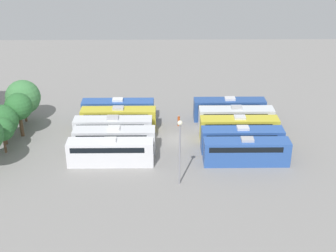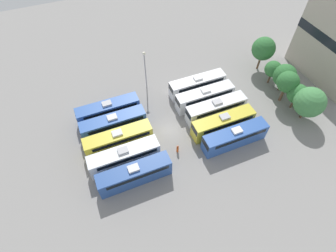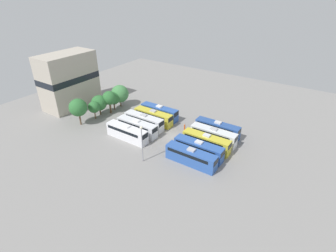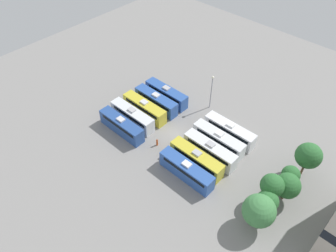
{
  "view_description": "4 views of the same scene",
  "coord_description": "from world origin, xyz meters",
  "views": [
    {
      "loc": [
        -60.14,
        1.91,
        30.74
      ],
      "look_at": [
        -1.55,
        1.22,
        2.9
      ],
      "focal_mm": 50.0,
      "sensor_mm": 36.0,
      "label": 1
    },
    {
      "loc": [
        25.96,
        -10.96,
        36.7
      ],
      "look_at": [
        1.12,
        -0.72,
        2.72
      ],
      "focal_mm": 28.0,
      "sensor_mm": 36.0,
      "label": 2
    },
    {
      "loc": [
        -46.47,
        -29.68,
        33.31
      ],
      "look_at": [
        0.68,
        1.94,
        2.21
      ],
      "focal_mm": 28.0,
      "sensor_mm": 36.0,
      "label": 3
    },
    {
      "loc": [
        36.09,
        31.7,
        48.22
      ],
      "look_at": [
        0.67,
        -1.29,
        1.94
      ],
      "focal_mm": 35.0,
      "sensor_mm": 36.0,
      "label": 4
    }
  ],
  "objects": [
    {
      "name": "bus_5",
      "position": [
        -6.87,
        8.75,
        1.83
      ],
      "size": [
        2.52,
        11.13,
        3.68
      ],
      "color": "white",
      "rests_on": "ground_plane"
    },
    {
      "name": "tree_5",
      "position": [
        6.56,
        23.32,
        4.05
      ],
      "size": [
        5.3,
        5.3,
        6.71
      ],
      "color": "brown",
      "rests_on": "ground_plane"
    },
    {
      "name": "bus_1",
      "position": [
        -3.56,
        -8.83,
        1.83
      ],
      "size": [
        2.52,
        11.13,
        3.68
      ],
      "color": "#2D56A8",
      "rests_on": "ground_plane"
    },
    {
      "name": "tree_4",
      "position": [
        3.79,
        23.28,
        3.54
      ],
      "size": [
        3.65,
        3.65,
        5.38
      ],
      "color": "brown",
      "rests_on": "ground_plane"
    },
    {
      "name": "tree_3",
      "position": [
        1.45,
        22.52,
        4.63
      ],
      "size": [
        3.95,
        3.95,
        6.65
      ],
      "color": "brown",
      "rests_on": "ground_plane"
    },
    {
      "name": "ground_plane",
      "position": [
        0.0,
        0.0,
        0.0
      ],
      "size": [
        110.34,
        110.34,
        0.0
      ],
      "primitive_type": "plane",
      "color": "gray"
    },
    {
      "name": "tree_0",
      "position": [
        -8.24,
        24.0,
        4.99
      ],
      "size": [
        4.67,
        4.67,
        7.34
      ],
      "color": "brown",
      "rests_on": "ground_plane"
    },
    {
      "name": "bus_4",
      "position": [
        6.96,
        -8.47,
        1.83
      ],
      "size": [
        2.52,
        11.13,
        3.68
      ],
      "color": "#284C93",
      "rests_on": "ground_plane"
    },
    {
      "name": "light_pole",
      "position": [
        -11.81,
        -0.04,
        5.67
      ],
      "size": [
        0.6,
        0.6,
        8.45
      ],
      "color": "gray",
      "rests_on": "ground_plane"
    },
    {
      "name": "tree_1",
      "position": [
        -3.61,
        23.45,
        3.5
      ],
      "size": [
        3.24,
        3.24,
        5.14
      ],
      "color": "brown",
      "rests_on": "ground_plane"
    },
    {
      "name": "bus_7",
      "position": [
        0.04,
        9.06,
        1.83
      ],
      "size": [
        2.52,
        11.13,
        3.68
      ],
      "color": "silver",
      "rests_on": "ground_plane"
    },
    {
      "name": "tree_2",
      "position": [
        -1.03,
        24.16,
        3.64
      ],
      "size": [
        4.4,
        4.4,
        5.85
      ],
      "color": "brown",
      "rests_on": "ground_plane"
    },
    {
      "name": "bus_3",
      "position": [
        3.47,
        -9.0,
        1.83
      ],
      "size": [
        2.52,
        11.13,
        3.68
      ],
      "color": "silver",
      "rests_on": "ground_plane"
    },
    {
      "name": "bus_9",
      "position": [
        6.73,
        8.92,
        1.83
      ],
      "size": [
        2.52,
        11.13,
        3.68
      ],
      "color": "#2D56A8",
      "rests_on": "ground_plane"
    },
    {
      "name": "bus_2",
      "position": [
        -0.06,
        -8.94,
        1.83
      ],
      "size": [
        2.52,
        11.13,
        3.68
      ],
      "color": "gold",
      "rests_on": "ground_plane"
    },
    {
      "name": "worker_person",
      "position": [
        4.71,
        -0.5,
        0.8
      ],
      "size": [
        0.36,
        0.36,
        1.73
      ],
      "color": "#CC4C19",
      "rests_on": "ground_plane"
    },
    {
      "name": "bus_8",
      "position": [
        3.46,
        8.57,
        1.83
      ],
      "size": [
        2.52,
        11.13,
        3.68
      ],
      "color": "gold",
      "rests_on": "ground_plane"
    },
    {
      "name": "bus_0",
      "position": [
        -6.95,
        -8.87,
        1.83
      ],
      "size": [
        2.52,
        11.13,
        3.68
      ],
      "color": "#2D56A8",
      "rests_on": "ground_plane"
    },
    {
      "name": "bus_6",
      "position": [
        -3.36,
        8.57,
        1.83
      ],
      "size": [
        2.52,
        11.13,
        3.68
      ],
      "color": "silver",
      "rests_on": "ground_plane"
    }
  ]
}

